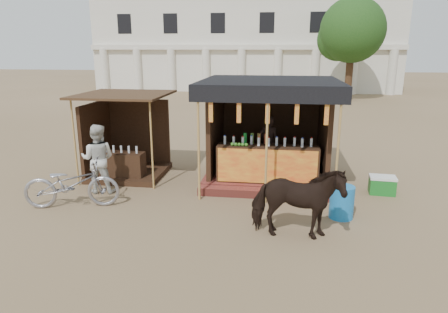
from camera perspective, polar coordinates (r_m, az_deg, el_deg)
ground at (r=8.34m, az=-1.55°, el=-10.19°), size 120.00×120.00×0.00m
main_stall at (r=11.09m, az=6.39°, el=1.77°), size 3.60×3.61×2.78m
secondary_stall at (r=11.87m, az=-14.20°, el=1.44°), size 2.40×2.40×2.38m
cow at (r=7.77m, az=10.33°, el=-6.49°), size 1.76×0.84×1.47m
motorbike at (r=9.84m, az=-20.94°, el=-3.68°), size 2.26×1.25×1.12m
bystander at (r=10.57m, az=-17.56°, el=-0.31°), size 0.93×0.77×1.76m
blue_barrel at (r=9.06m, az=16.47°, el=-6.25°), size 0.54×0.54×0.72m
red_crate at (r=10.05m, az=10.54°, el=-5.11°), size 0.55×0.52×0.27m
cooler at (r=10.90m, az=21.66°, el=-3.79°), size 0.67×0.49×0.46m
background_building at (r=37.52m, az=3.10°, el=15.75°), size 26.00×7.45×8.18m
tree at (r=29.94m, az=17.44°, el=16.52°), size 4.50×4.40×7.00m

